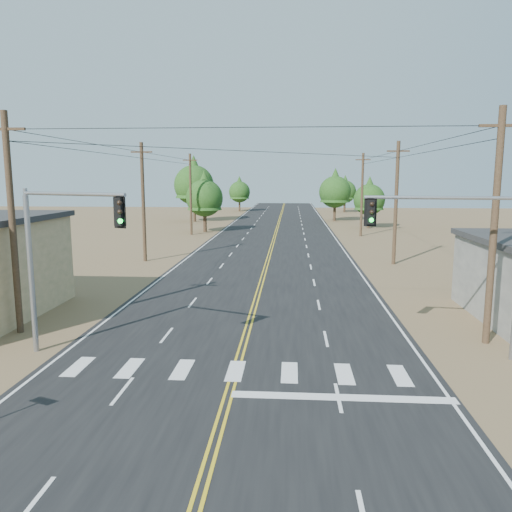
{
  "coord_description": "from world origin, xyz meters",
  "views": [
    {
      "loc": [
        2.01,
        -9.49,
        7.12
      ],
      "look_at": [
        0.38,
        13.35,
        3.5
      ],
      "focal_mm": 35.0,
      "sensor_mm": 36.0,
      "label": 1
    }
  ],
  "objects": [
    {
      "name": "road",
      "position": [
        0.0,
        30.0,
        0.01
      ],
      "size": [
        15.0,
        200.0,
        0.02
      ],
      "primitive_type": "cube",
      "color": "black",
      "rests_on": "ground"
    },
    {
      "name": "utility_pole_left_near",
      "position": [
        -10.5,
        12.0,
        5.12
      ],
      "size": [
        1.8,
        0.3,
        10.0
      ],
      "color": "#4C3826",
      "rests_on": "ground"
    },
    {
      "name": "utility_pole_left_mid",
      "position": [
        -10.5,
        32.0,
        5.12
      ],
      "size": [
        1.8,
        0.3,
        10.0
      ],
      "color": "#4C3826",
      "rests_on": "ground"
    },
    {
      "name": "utility_pole_left_far",
      "position": [
        -10.5,
        52.0,
        5.12
      ],
      "size": [
        1.8,
        0.3,
        10.0
      ],
      "color": "#4C3826",
      "rests_on": "ground"
    },
    {
      "name": "utility_pole_right_near",
      "position": [
        10.5,
        12.0,
        5.12
      ],
      "size": [
        1.8,
        0.3,
        10.0
      ],
      "color": "#4C3826",
      "rests_on": "ground"
    },
    {
      "name": "utility_pole_right_mid",
      "position": [
        10.5,
        32.0,
        5.12
      ],
      "size": [
        1.8,
        0.3,
        10.0
      ],
      "color": "#4C3826",
      "rests_on": "ground"
    },
    {
      "name": "utility_pole_right_far",
      "position": [
        10.5,
        52.0,
        5.12
      ],
      "size": [
        1.8,
        0.3,
        10.0
      ],
      "color": "#4C3826",
      "rests_on": "ground"
    },
    {
      "name": "signal_mast_left",
      "position": [
        -7.14,
        9.06,
        4.49
      ],
      "size": [
        4.79,
        2.12,
        6.69
      ],
      "rotation": [
        0.0,
        0.0,
        -0.38
      ],
      "color": "gray",
      "rests_on": "ground"
    },
    {
      "name": "signal_mast_right",
      "position": [
        9.01,
        10.19,
        4.46
      ],
      "size": [
        5.98,
        0.89,
        6.52
      ],
      "rotation": [
        0.0,
        0.0,
        -0.11
      ],
      "color": "gray",
      "rests_on": "ground"
    },
    {
      "name": "tree_left_near",
      "position": [
        -9.36,
        55.4,
        4.92
      ],
      "size": [
        4.83,
        4.83,
        8.05
      ],
      "color": "#3F2D1E",
      "rests_on": "ground"
    },
    {
      "name": "tree_left_mid",
      "position": [
        -13.7,
        70.6,
        6.53
      ],
      "size": [
        6.4,
        6.4,
        10.67
      ],
      "color": "#3F2D1E",
      "rests_on": "ground"
    },
    {
      "name": "tree_left_far",
      "position": [
        -9.0,
        95.89,
        4.53
      ],
      "size": [
        4.45,
        4.45,
        7.41
      ],
      "color": "#3F2D1E",
      "rests_on": "ground"
    },
    {
      "name": "tree_right_near",
      "position": [
        12.88,
        61.81,
        4.46
      ],
      "size": [
        4.38,
        4.38,
        7.3
      ],
      "color": "#3F2D1E",
      "rests_on": "ground"
    },
    {
      "name": "tree_right_mid",
      "position": [
        9.07,
        73.22,
        5.28
      ],
      "size": [
        5.18,
        5.18,
        8.64
      ],
      "color": "#3F2D1E",
      "rests_on": "ground"
    },
    {
      "name": "tree_right_far",
      "position": [
        12.9,
        94.6,
        4.67
      ],
      "size": [
        4.58,
        4.58,
        7.63
      ],
      "color": "#3F2D1E",
      "rests_on": "ground"
    }
  ]
}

